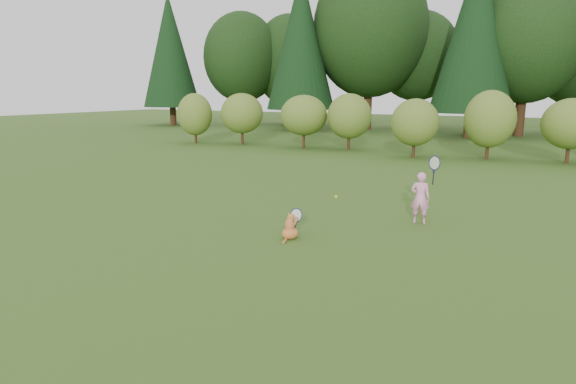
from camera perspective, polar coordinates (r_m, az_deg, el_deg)
The scene contains 6 objects.
ground at distance 9.50m, azimuth -3.33°, elevation -4.90°, with size 100.00×100.00×0.00m, color #2D4E16.
shrub_row at distance 21.35m, azimuth 15.11°, elevation 7.86°, with size 28.00×3.00×2.80m, color olive, non-canonical shape.
woodland_backdrop at distance 31.50m, azimuth 20.09°, elevation 19.87°, with size 48.00×10.00×15.00m, color black, non-canonical shape.
child at distance 10.42m, azimuth 15.45°, elevation -0.54°, with size 0.62×0.36×1.64m.
cat at distance 9.10m, azimuth 0.29°, elevation -3.96°, with size 0.40×0.73×0.66m.
tennis_ball at distance 9.49m, azimuth 5.72°, elevation -0.57°, with size 0.07×0.07×0.07m.
Camera 1 is at (4.72, -7.78, 2.73)m, focal length 30.00 mm.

